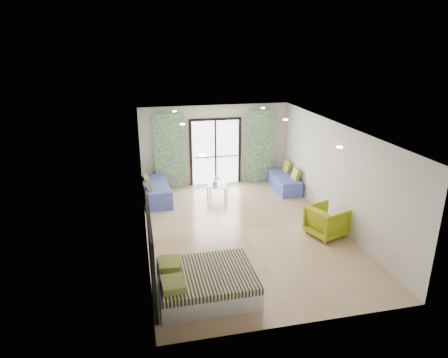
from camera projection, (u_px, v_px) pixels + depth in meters
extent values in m
cube|color=black|center=(215.00, 119.00, 13.12)|extent=(1.76, 0.08, 0.08)
cube|color=black|center=(191.00, 154.00, 13.33)|extent=(0.08, 0.08, 2.20)
cube|color=black|center=(240.00, 151.00, 13.67)|extent=(0.08, 0.08, 2.20)
cube|color=black|center=(216.00, 153.00, 13.50)|extent=(0.05, 0.06, 2.20)
cube|color=#595451|center=(215.00, 157.00, 13.57)|extent=(1.52, 0.03, 0.04)
cube|color=white|center=(170.00, 152.00, 13.00)|extent=(1.00, 0.10, 2.50)
cube|color=white|center=(261.00, 147.00, 13.64)|extent=(1.00, 0.10, 2.50)
cylinder|color=#FFE0B2|center=(202.00, 155.00, 7.43)|extent=(0.12, 0.12, 0.02)
cylinder|color=#FFE0B2|center=(340.00, 147.00, 8.01)|extent=(0.12, 0.12, 0.02)
cylinder|color=#FFE0B2|center=(182.00, 124.00, 10.20)|extent=(0.12, 0.12, 0.02)
cylinder|color=#FFE0B2|center=(286.00, 120.00, 10.77)|extent=(0.12, 0.12, 0.02)
cylinder|color=#FFE0B2|center=(174.00, 111.00, 12.04)|extent=(0.12, 0.12, 0.02)
cylinder|color=#FFE0B2|center=(263.00, 108.00, 12.62)|extent=(0.12, 0.12, 0.02)
cube|color=black|center=(151.00, 253.00, 7.24)|extent=(0.06, 2.10, 1.50)
cube|color=silver|center=(148.00, 224.00, 8.39)|extent=(0.02, 0.10, 0.10)
cube|color=silver|center=(207.00, 287.00, 7.73)|extent=(1.84, 1.47, 0.37)
cube|color=navy|center=(206.00, 275.00, 7.65)|extent=(1.83, 1.50, 0.14)
cube|color=#1D8267|center=(173.00, 284.00, 7.14)|extent=(0.44, 0.53, 0.13)
cube|color=#1D8267|center=(170.00, 264.00, 7.79)|extent=(0.45, 0.53, 0.13)
cube|color=#4758AB|center=(156.00, 193.00, 12.38)|extent=(0.87, 2.00, 0.44)
cube|color=#4758AB|center=(156.00, 185.00, 12.29)|extent=(0.85, 1.96, 0.11)
cube|color=navy|center=(148.00, 183.00, 11.72)|extent=(0.25, 0.50, 0.45)
cube|color=navy|center=(145.00, 173.00, 12.55)|extent=(0.25, 0.50, 0.45)
cube|color=#4758AB|center=(284.00, 184.00, 13.25)|extent=(0.71, 1.73, 0.38)
cube|color=#4758AB|center=(284.00, 177.00, 13.17)|extent=(0.69, 1.69, 0.10)
cube|color=navy|center=(296.00, 174.00, 12.77)|extent=(0.20, 0.43, 0.40)
cube|color=navy|center=(287.00, 167.00, 13.51)|extent=(0.20, 0.43, 0.40)
cylinder|color=silver|center=(208.00, 194.00, 12.35)|extent=(0.06, 0.06, 0.40)
cylinder|color=silver|center=(225.00, 195.00, 12.28)|extent=(0.06, 0.06, 0.40)
cylinder|color=silver|center=(210.00, 188.00, 12.85)|extent=(0.06, 0.06, 0.40)
cylinder|color=silver|center=(227.00, 189.00, 12.79)|extent=(0.06, 0.06, 0.40)
cube|color=#8CA59E|center=(218.00, 185.00, 12.50)|extent=(0.79, 0.79, 0.02)
sphere|color=white|center=(219.00, 179.00, 12.42)|extent=(0.07, 0.07, 0.07)
sphere|color=white|center=(218.00, 178.00, 12.47)|extent=(0.07, 0.07, 0.07)
sphere|color=white|center=(216.00, 177.00, 12.42)|extent=(0.07, 0.07, 0.07)
sphere|color=white|center=(217.00, 177.00, 12.36)|extent=(0.07, 0.07, 0.07)
imported|color=white|center=(215.00, 182.00, 12.49)|extent=(0.22, 0.22, 0.17)
imported|color=#A4B116|center=(327.00, 220.00, 10.03)|extent=(1.01, 1.04, 0.86)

